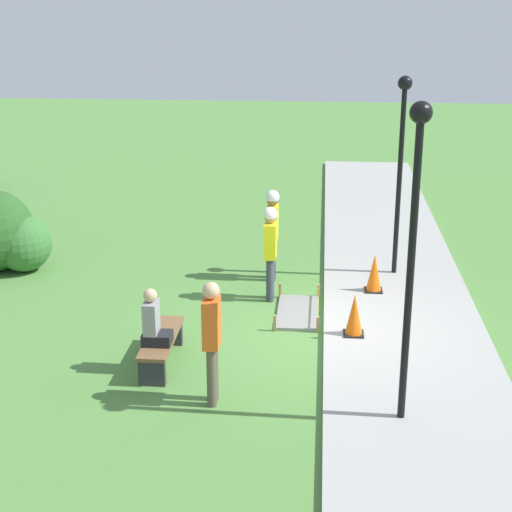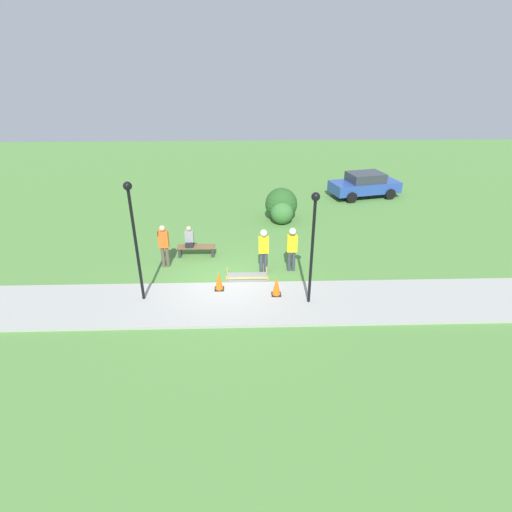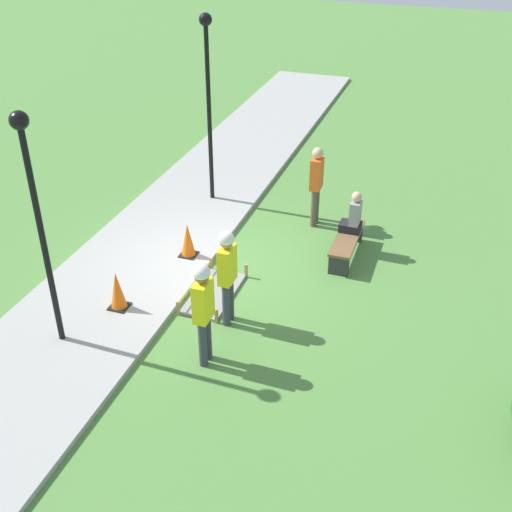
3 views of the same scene
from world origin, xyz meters
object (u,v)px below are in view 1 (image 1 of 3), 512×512
(park_bench, at_px, (161,344))
(lamppost_far, at_px, (414,222))
(person_seated_on_bench, at_px, (153,322))
(lamppost_near, at_px, (401,147))
(traffic_cone_near_patch, at_px, (354,315))
(worker_supervisor, at_px, (272,226))
(traffic_cone_far_patch, at_px, (374,273))
(bystander_in_orange_shirt, at_px, (212,335))
(worker_assistant, at_px, (270,245))

(park_bench, distance_m, lamppost_far, 4.62)
(person_seated_on_bench, distance_m, lamppost_near, 6.36)
(traffic_cone_near_patch, relative_size, worker_supervisor, 0.39)
(park_bench, bearing_deg, traffic_cone_far_patch, -47.21)
(park_bench, relative_size, lamppost_near, 0.41)
(bystander_in_orange_shirt, bearing_deg, lamppost_far, -97.40)
(park_bench, relative_size, worker_supervisor, 0.88)
(park_bench, distance_m, worker_supervisor, 4.30)
(person_seated_on_bench, xyz_separation_m, lamppost_near, (4.58, -4.00, 1.86))
(traffic_cone_far_patch, xyz_separation_m, lamppost_far, (-4.71, -0.11, 2.37))
(traffic_cone_near_patch, xyz_separation_m, worker_assistant, (1.70, 1.52, 0.64))
(worker_assistant, distance_m, lamppost_far, 5.12)
(lamppost_near, bearing_deg, lamppost_far, 176.35)
(worker_supervisor, height_order, lamppost_far, lamppost_far)
(bystander_in_orange_shirt, distance_m, lamppost_far, 3.18)
(traffic_cone_near_patch, relative_size, lamppost_near, 0.18)
(lamppost_near, bearing_deg, traffic_cone_near_patch, 163.75)
(lamppost_far, bearing_deg, person_seated_on_bench, 71.34)
(traffic_cone_far_patch, bearing_deg, worker_assistant, 100.60)
(traffic_cone_near_patch, xyz_separation_m, person_seated_on_bench, (-1.42, 3.07, 0.36))
(park_bench, height_order, lamppost_near, lamppost_near)
(park_bench, xyz_separation_m, worker_assistant, (2.84, -1.51, 0.76))
(worker_supervisor, xyz_separation_m, bystander_in_orange_shirt, (-5.12, 0.50, -0.07))
(park_bench, relative_size, person_seated_on_bench, 1.82)
(park_bench, relative_size, lamppost_far, 0.38)
(traffic_cone_far_patch, bearing_deg, worker_supervisor, 69.32)
(traffic_cone_near_patch, height_order, worker_assistant, worker_assistant)
(traffic_cone_near_patch, height_order, worker_supervisor, worker_supervisor)
(bystander_in_orange_shirt, height_order, lamppost_near, lamppost_near)
(traffic_cone_near_patch, height_order, lamppost_far, lamppost_far)
(worker_supervisor, bearing_deg, lamppost_near, -82.12)
(traffic_cone_far_patch, height_order, park_bench, traffic_cone_far_patch)
(traffic_cone_far_patch, distance_m, bystander_in_orange_shirt, 5.07)
(lamppost_near, distance_m, lamppost_far, 5.82)
(person_seated_on_bench, relative_size, bystander_in_orange_shirt, 0.49)
(park_bench, xyz_separation_m, bystander_in_orange_shirt, (-1.16, -0.97, 0.72))
(traffic_cone_near_patch, bearing_deg, person_seated_on_bench, 114.76)
(lamppost_near, bearing_deg, park_bench, 137.52)
(bystander_in_orange_shirt, bearing_deg, park_bench, 39.90)
(person_seated_on_bench, xyz_separation_m, worker_supervisor, (4.24, -1.52, 0.30))
(worker_supervisor, xyz_separation_m, worker_assistant, (-1.12, -0.04, -0.03))
(worker_assistant, bearing_deg, traffic_cone_far_patch, -79.40)
(lamppost_near, bearing_deg, person_seated_on_bench, 138.90)
(traffic_cone_near_patch, distance_m, person_seated_on_bench, 3.40)
(lamppost_near, bearing_deg, worker_assistant, 120.98)
(worker_supervisor, bearing_deg, traffic_cone_near_patch, -151.14)
(park_bench, xyz_separation_m, person_seated_on_bench, (-0.27, 0.05, 0.49))
(traffic_cone_far_patch, bearing_deg, bystander_in_orange_shirt, 150.20)
(worker_supervisor, xyz_separation_m, lamppost_far, (-5.46, -2.11, 1.72))
(traffic_cone_near_patch, bearing_deg, lamppost_far, -168.20)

